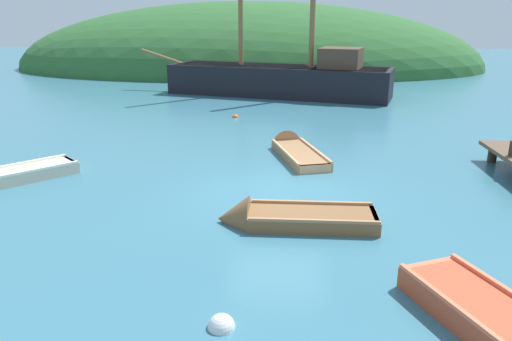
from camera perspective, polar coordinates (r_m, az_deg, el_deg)
The scene contains 9 objects.
ground_plane at distance 12.99m, azimuth 2.64°, elevation -2.68°, with size 120.00×120.00×0.00m, color teal.
shore_hill at distance 44.65m, azimuth -0.99°, elevation 11.95°, with size 41.02×21.45×11.43m, color #2D602D.
sailing_ship at distance 29.01m, azimuth 2.91°, elevation 10.09°, with size 15.48×6.69×12.31m.
rowboat_far at distance 8.31m, azimuth 26.78°, elevation -16.34°, with size 2.25×3.28×1.11m.
rowboat_near_dock at distance 11.11m, azimuth 3.30°, elevation -5.84°, with size 3.61×1.18×1.10m.
rowboat_center at distance 16.76m, azimuth 4.42°, elevation 2.29°, with size 2.14×4.08×1.06m.
rowboat_outer_right at distance 15.39m, azimuth -27.84°, elevation -1.06°, with size 3.35×3.37×0.97m.
buoy_orange at distance 22.71m, azimuth -2.44°, elevation 6.25°, with size 0.30×0.30×0.30m, color orange.
buoy_white at distance 7.80m, azimuth -4.09°, elevation -17.88°, with size 0.43×0.43×0.43m, color white.
Camera 1 is at (0.17, -12.17, 4.54)m, focal length 34.07 mm.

